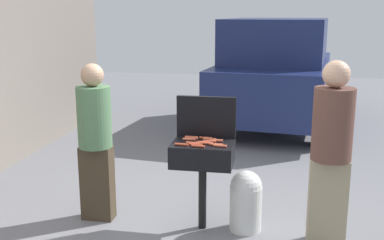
# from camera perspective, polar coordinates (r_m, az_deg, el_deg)

# --- Properties ---
(ground_plane) EXTENTS (24.00, 24.00, 0.00)m
(ground_plane) POSITION_cam_1_polar(r_m,az_deg,el_deg) (4.75, -1.68, -13.67)
(ground_plane) COLOR slate
(bbq_grill) EXTENTS (0.60, 0.44, 0.89)m
(bbq_grill) POSITION_cam_1_polar(r_m,az_deg,el_deg) (4.57, 1.31, -4.51)
(bbq_grill) COLOR black
(bbq_grill) RESTS_ON ground
(grill_lid_open) EXTENTS (0.60, 0.05, 0.42)m
(grill_lid_open) POSITION_cam_1_polar(r_m,az_deg,el_deg) (4.69, 1.75, 0.37)
(grill_lid_open) COLOR black
(grill_lid_open) RESTS_ON bbq_grill
(hot_dog_0) EXTENTS (0.13, 0.04, 0.03)m
(hot_dog_0) POSITION_cam_1_polar(r_m,az_deg,el_deg) (4.43, 0.45, -3.02)
(hot_dog_0) COLOR #AD4228
(hot_dog_0) RESTS_ON bbq_grill
(hot_dog_1) EXTENTS (0.13, 0.03, 0.03)m
(hot_dog_1) POSITION_cam_1_polar(r_m,az_deg,el_deg) (4.62, 2.19, -2.36)
(hot_dog_1) COLOR #C6593D
(hot_dog_1) RESTS_ON bbq_grill
(hot_dog_2) EXTENTS (0.13, 0.03, 0.03)m
(hot_dog_2) POSITION_cam_1_polar(r_m,az_deg,el_deg) (4.43, 2.98, -3.02)
(hot_dog_2) COLOR #B74C33
(hot_dog_2) RESTS_ON bbq_grill
(hot_dog_3) EXTENTS (0.13, 0.03, 0.03)m
(hot_dog_3) POSITION_cam_1_polar(r_m,az_deg,el_deg) (4.51, 1.37, -2.75)
(hot_dog_3) COLOR #AD4228
(hot_dog_3) RESTS_ON bbq_grill
(hot_dog_4) EXTENTS (0.13, 0.03, 0.03)m
(hot_dog_4) POSITION_cam_1_polar(r_m,az_deg,el_deg) (4.65, -0.01, -2.23)
(hot_dog_4) COLOR #C6593D
(hot_dog_4) RESTS_ON bbq_grill
(hot_dog_5) EXTENTS (0.13, 0.03, 0.03)m
(hot_dog_5) POSITION_cam_1_polar(r_m,az_deg,el_deg) (4.48, 0.11, -2.85)
(hot_dog_5) COLOR #B74C33
(hot_dog_5) RESTS_ON bbq_grill
(hot_dog_6) EXTENTS (0.13, 0.04, 0.03)m
(hot_dog_6) POSITION_cam_1_polar(r_m,az_deg,el_deg) (4.43, -1.30, -3.02)
(hot_dog_6) COLOR #AD4228
(hot_dog_6) RESTS_ON bbq_grill
(hot_dog_7) EXTENTS (0.13, 0.03, 0.03)m
(hot_dog_7) POSITION_cam_1_polar(r_m,az_deg,el_deg) (4.61, -0.35, -2.39)
(hot_dog_7) COLOR #C6593D
(hot_dog_7) RESTS_ON bbq_grill
(hot_dog_8) EXTENTS (0.13, 0.03, 0.03)m
(hot_dog_8) POSITION_cam_1_polar(r_m,az_deg,el_deg) (4.54, 2.13, -2.64)
(hot_dog_8) COLOR #B74C33
(hot_dog_8) RESTS_ON bbq_grill
(hot_dog_9) EXTENTS (0.13, 0.03, 0.03)m
(hot_dog_9) POSITION_cam_1_polar(r_m,az_deg,el_deg) (4.69, -0.08, -2.12)
(hot_dog_9) COLOR #AD4228
(hot_dog_9) RESTS_ON bbq_grill
(hot_dog_10) EXTENTS (0.13, 0.04, 0.03)m
(hot_dog_10) POSITION_cam_1_polar(r_m,az_deg,el_deg) (4.66, 1.70, -2.22)
(hot_dog_10) COLOR #AD4228
(hot_dog_10) RESTS_ON bbq_grill
(hot_dog_11) EXTENTS (0.13, 0.04, 0.03)m
(hot_dog_11) POSITION_cam_1_polar(r_m,az_deg,el_deg) (4.38, 0.74, -3.22)
(hot_dog_11) COLOR #AD4228
(hot_dog_11) RESTS_ON bbq_grill
(hot_dog_12) EXTENTS (0.13, 0.03, 0.03)m
(hot_dog_12) POSITION_cam_1_polar(r_m,az_deg,el_deg) (4.47, 1.74, -2.87)
(hot_dog_12) COLOR #B74C33
(hot_dog_12) RESTS_ON bbq_grill
(hot_dog_13) EXTENTS (0.13, 0.03, 0.03)m
(hot_dog_13) POSITION_cam_1_polar(r_m,az_deg,el_deg) (4.57, 2.99, -2.52)
(hot_dog_13) COLOR #C6593D
(hot_dog_13) RESTS_ON bbq_grill
(hot_dog_14) EXTENTS (0.13, 0.04, 0.03)m
(hot_dog_14) POSITION_cam_1_polar(r_m,az_deg,el_deg) (4.40, 3.45, -3.17)
(hot_dog_14) COLOR #C6593D
(hot_dog_14) RESTS_ON bbq_grill
(propane_tank) EXTENTS (0.32, 0.32, 0.62)m
(propane_tank) POSITION_cam_1_polar(r_m,az_deg,el_deg) (4.72, 6.60, -9.64)
(propane_tank) COLOR silver
(propane_tank) RESTS_ON ground
(person_left) EXTENTS (0.34, 0.34, 1.64)m
(person_left) POSITION_cam_1_polar(r_m,az_deg,el_deg) (4.85, -11.76, -2.05)
(person_left) COLOR #3F3323
(person_left) RESTS_ON ground
(person_right) EXTENTS (0.36, 0.36, 1.73)m
(person_right) POSITION_cam_1_polar(r_m,az_deg,el_deg) (4.39, 16.67, -3.29)
(person_right) COLOR gray
(person_right) RESTS_ON ground
(parked_minivan) EXTENTS (2.45, 4.60, 2.02)m
(parked_minivan) POSITION_cam_1_polar(r_m,az_deg,el_deg) (9.26, 10.33, 5.96)
(parked_minivan) COLOR navy
(parked_minivan) RESTS_ON ground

